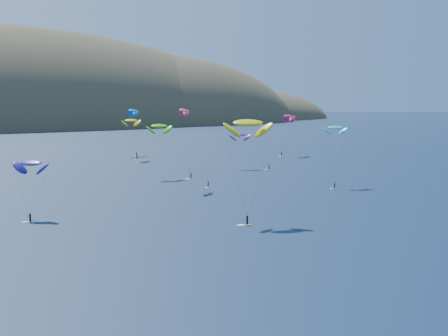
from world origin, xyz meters
TOP-DOWN VIEW (x-y plane):
  - island at (39.40, 562.36)m, footprint 730.00×300.00m
  - kitesurfer_2 at (-0.02, 60.90)m, footprint 11.51×11.81m
  - kitesurfer_3 at (11.02, 135.68)m, footprint 11.84×12.76m
  - kitesurfer_4 at (25.13, 196.44)m, footprint 9.18×11.17m
  - kitesurfer_5 at (50.80, 92.49)m, footprint 10.45×10.43m
  - kitesurfer_6 at (47.52, 144.08)m, footprint 12.06×13.01m
  - kitesurfer_8 at (93.37, 177.41)m, footprint 12.04×7.98m
  - kitesurfer_9 at (8.57, 111.64)m, footprint 9.41×9.87m
  - kitesurfer_10 at (-41.81, 86.91)m, footprint 8.77×13.07m
  - kitesurfer_11 at (30.58, 212.96)m, footprint 9.61×11.76m

SIDE VIEW (x-z plane):
  - island at x=39.40m, z-range -115.74..94.26m
  - kitesurfer_10 at x=-41.81m, z-range 4.84..19.42m
  - kitesurfer_6 at x=47.52m, z-range 5.20..20.23m
  - kitesurfer_11 at x=30.58m, z-range 6.63..25.09m
  - kitesurfer_3 at x=11.02m, z-range 7.30..26.91m
  - kitesurfer_5 at x=50.80m, z-range 7.71..27.32m
  - kitesurfer_8 at x=93.37m, z-range 7.52..28.08m
  - kitesurfer_4 at x=25.13m, z-range 9.11..32.43m
  - kitesurfer_2 at x=-0.02m, z-range 9.17..33.43m
  - kitesurfer_9 at x=8.57m, z-range 10.43..35.28m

